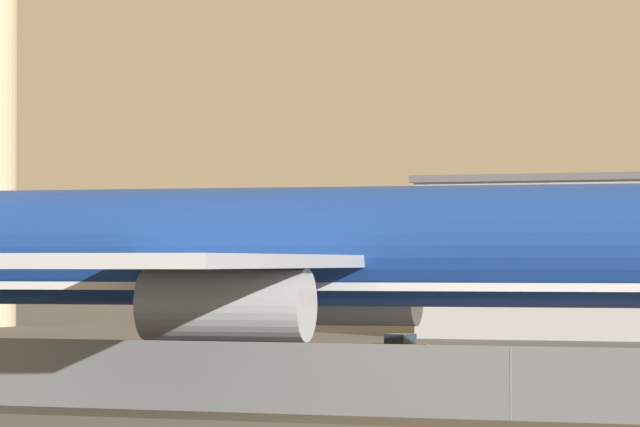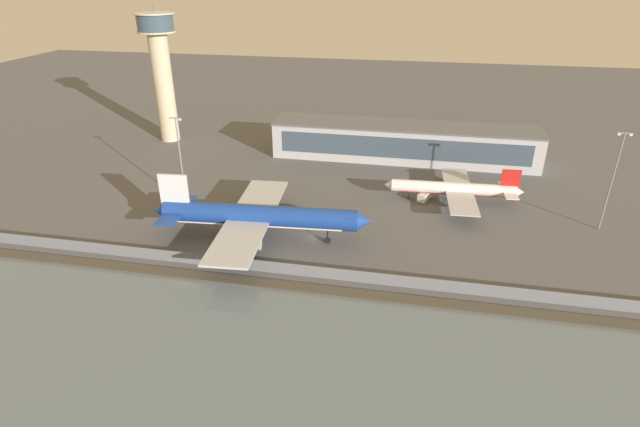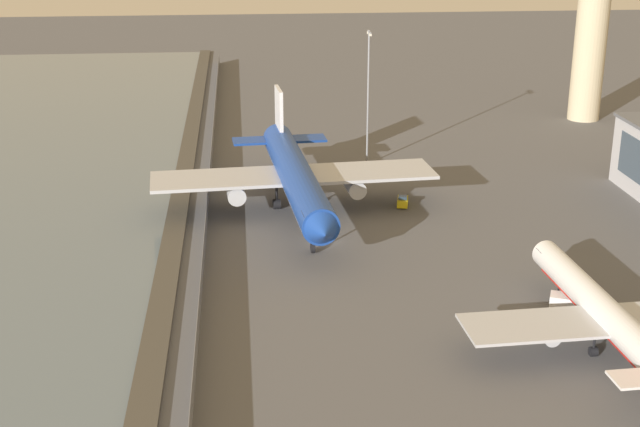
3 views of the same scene
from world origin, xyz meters
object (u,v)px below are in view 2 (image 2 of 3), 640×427
object	(u,v)px
passenger_jet_white_red	(455,189)
ops_van	(425,196)
cargo_jet_blue	(257,216)
control_tower	(161,66)
baggage_tug	(272,205)
apron_light_mast_apron_west	(613,177)
apron_light_mast_apron_east	(180,158)

from	to	relation	value
passenger_jet_white_red	ops_van	xyz separation A→B (m)	(-7.53, -0.22, -2.56)
cargo_jet_blue	control_tower	bearing A→B (deg)	129.52
baggage_tug	control_tower	distance (m)	75.41
cargo_jet_blue	ops_van	bearing A→B (deg)	37.75
cargo_jet_blue	apron_light_mast_apron_west	xyz separation A→B (m)	(78.49, 20.43, 7.50)
cargo_jet_blue	apron_light_mast_apron_east	distance (m)	29.02
apron_light_mast_apron_east	baggage_tug	bearing A→B (deg)	5.49
ops_van	apron_light_mast_apron_east	distance (m)	64.54
cargo_jet_blue	control_tower	size ratio (longest dim) A/B	1.11
cargo_jet_blue	control_tower	xyz separation A→B (m)	(-53.40, 64.73, 20.30)
ops_van	apron_light_mast_apron_east	world-z (taller)	apron_light_mast_apron_east
cargo_jet_blue	control_tower	distance (m)	86.33
baggage_tug	apron_light_mast_apron_west	xyz separation A→B (m)	(79.75, 3.98, 12.46)
cargo_jet_blue	apron_light_mast_apron_west	bearing A→B (deg)	14.59
cargo_jet_blue	passenger_jet_white_red	distance (m)	53.72
apron_light_mast_apron_west	passenger_jet_white_red	bearing A→B (deg)	165.24
passenger_jet_white_red	control_tower	bearing A→B (deg)	160.18
passenger_jet_white_red	cargo_jet_blue	bearing A→B (deg)	-146.99
cargo_jet_blue	apron_light_mast_apron_west	world-z (taller)	apron_light_mast_apron_west
ops_van	control_tower	size ratio (longest dim) A/B	0.12
passenger_jet_white_red	baggage_tug	size ratio (longest dim) A/B	10.36
baggage_tug	control_tower	world-z (taller)	control_tower
baggage_tug	control_tower	xyz separation A→B (m)	(-52.14, 48.28, 25.26)
cargo_jet_blue	apron_light_mast_apron_east	size ratio (longest dim) A/B	2.14
ops_van	apron_light_mast_apron_west	distance (m)	43.57
baggage_tug	control_tower	bearing A→B (deg)	137.21
apron_light_mast_apron_west	apron_light_mast_apron_east	world-z (taller)	apron_light_mast_apron_west
passenger_jet_white_red	apron_light_mast_apron_west	xyz separation A→B (m)	(33.47, -8.82, 9.43)
apron_light_mast_apron_west	apron_light_mast_apron_east	size ratio (longest dim) A/B	1.02
passenger_jet_white_red	ops_van	bearing A→B (deg)	-178.30
baggage_tug	cargo_jet_blue	bearing A→B (deg)	-85.63
cargo_jet_blue	passenger_jet_white_red	bearing A→B (deg)	33.01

